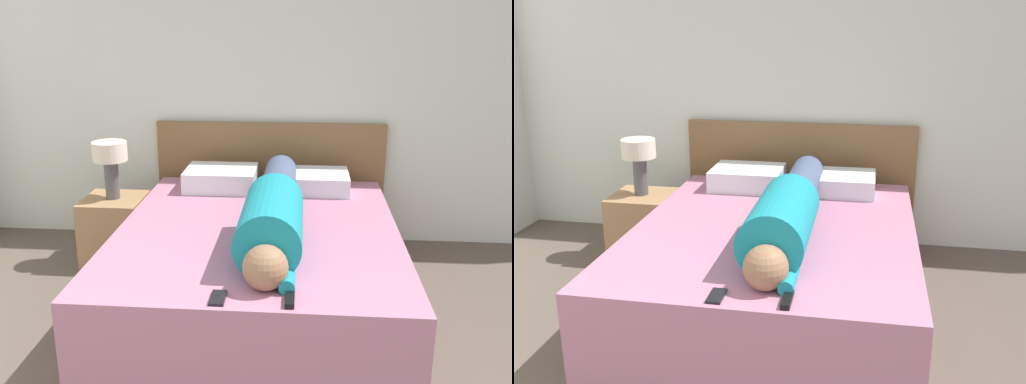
{
  "view_description": "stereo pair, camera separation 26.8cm",
  "coord_description": "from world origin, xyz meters",
  "views": [
    {
      "loc": [
        0.04,
        -0.4,
        1.64
      ],
      "look_at": [
        -0.2,
        2.48,
        0.76
      ],
      "focal_mm": 40.0,
      "sensor_mm": 36.0,
      "label": 1
    },
    {
      "loc": [
        0.31,
        -0.37,
        1.64
      ],
      "look_at": [
        -0.2,
        2.48,
        0.76
      ],
      "focal_mm": 40.0,
      "sensor_mm": 36.0,
      "label": 2
    }
  ],
  "objects": [
    {
      "name": "person_lying",
      "position": [
        -0.11,
        2.5,
        0.64
      ],
      "size": [
        0.32,
        1.73,
        0.32
      ],
      "color": "#936B4C",
      "rests_on": "bed"
    },
    {
      "name": "bed",
      "position": [
        -0.2,
        2.63,
        0.25
      ],
      "size": [
        1.58,
        1.97,
        0.51
      ],
      "color": "#B2708E",
      "rests_on": "ground_plane"
    },
    {
      "name": "wall_back",
      "position": [
        0.0,
        3.81,
        1.3
      ],
      "size": [
        6.07,
        0.06,
        2.6
      ],
      "color": "silver",
      "rests_on": "ground_plane"
    },
    {
      "name": "nightstand",
      "position": [
        -1.25,
        3.21,
        0.23
      ],
      "size": [
        0.41,
        0.42,
        0.46
      ],
      "color": "#A37A51",
      "rests_on": "ground_plane"
    },
    {
      "name": "tv_remote",
      "position": [
        0.0,
        1.75,
        0.52
      ],
      "size": [
        0.04,
        0.15,
        0.02
      ],
      "color": "black",
      "rests_on": "bed"
    },
    {
      "name": "headboard",
      "position": [
        -0.2,
        3.74,
        0.45
      ],
      "size": [
        1.7,
        0.04,
        0.91
      ],
      "color": "brown",
      "rests_on": "ground_plane"
    },
    {
      "name": "pillow_second",
      "position": [
        0.12,
        3.37,
        0.57
      ],
      "size": [
        0.46,
        0.39,
        0.13
      ],
      "color": "white",
      "rests_on": "bed"
    },
    {
      "name": "pillow_near_headboard",
      "position": [
        -0.52,
        3.37,
        0.58
      ],
      "size": [
        0.48,
        0.39,
        0.14
      ],
      "color": "white",
      "rests_on": "bed"
    },
    {
      "name": "cell_phone",
      "position": [
        -0.3,
        1.74,
        0.51
      ],
      "size": [
        0.06,
        0.13,
        0.01
      ],
      "color": "black",
      "rests_on": "bed"
    },
    {
      "name": "table_lamp",
      "position": [
        -1.25,
        3.21,
        0.74
      ],
      "size": [
        0.23,
        0.23,
        0.39
      ],
      "color": "#4C4C51",
      "rests_on": "nightstand"
    }
  ]
}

